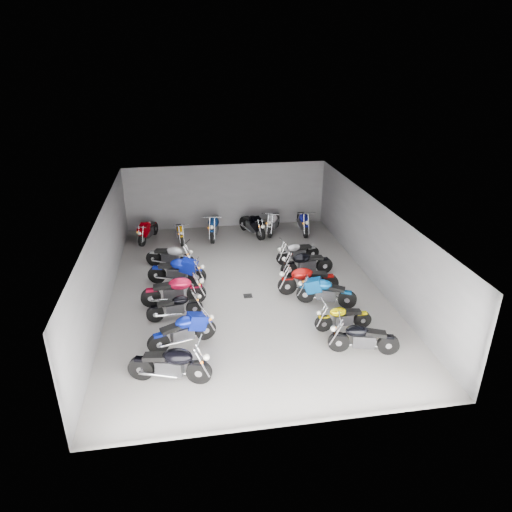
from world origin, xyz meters
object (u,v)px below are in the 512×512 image
object	(u,v)px
motorcycle_right_e	(306,263)
motorcycle_back_a	(148,231)
motorcycle_left_a	(170,364)
motorcycle_right_c	(326,292)
drain_grate	(248,296)
motorcycle_left_f	(171,256)
motorcycle_back_d	(252,225)
motorcycle_left_c	(176,307)
motorcycle_right_d	(308,280)
motorcycle_back_b	(180,232)
motorcycle_back_f	(303,222)
motorcycle_left_e	(177,271)
motorcycle_left_d	(174,291)
motorcycle_right_f	(297,252)
motorcycle_right_b	(343,317)
motorcycle_left_b	(183,331)
motorcycle_back_e	(273,222)
motorcycle_back_c	(214,226)

from	to	relation	value
motorcycle_right_e	motorcycle_back_a	size ratio (longest dim) A/B	1.08
motorcycle_left_a	motorcycle_right_c	world-z (taller)	motorcycle_left_a
drain_grate	motorcycle_left_f	xyz separation A→B (m)	(-2.82, 2.94, 0.50)
motorcycle_right_c	motorcycle_back_d	xyz separation A→B (m)	(-1.54, 7.06, 0.02)
motorcycle_left_c	motorcycle_right_d	distance (m)	4.94
motorcycle_back_b	motorcycle_back_f	world-z (taller)	motorcycle_back_f
drain_grate	motorcycle_left_e	distance (m)	2.95
motorcycle_left_c	motorcycle_left_e	bearing A→B (deg)	170.88
motorcycle_right_c	motorcycle_back_b	xyz separation A→B (m)	(-5.04, 6.84, -0.06)
motorcycle_left_d	motorcycle_back_f	size ratio (longest dim) A/B	1.00
motorcycle_left_c	motorcycle_right_f	distance (m)	6.35
motorcycle_left_f	motorcycle_back_f	world-z (taller)	motorcycle_back_f
motorcycle_right_d	motorcycle_back_a	distance (m)	8.74
motorcycle_left_a	motorcycle_right_b	bearing A→B (deg)	122.16
motorcycle_back_a	motorcycle_back_f	bearing A→B (deg)	-160.90
motorcycle_left_a	motorcycle_right_d	bearing A→B (deg)	145.38
motorcycle_right_b	motorcycle_right_e	distance (m)	4.01
motorcycle_right_e	motorcycle_left_c	bearing A→B (deg)	110.17
motorcycle_right_e	motorcycle_right_b	bearing A→B (deg)	176.74
motorcycle_left_b	motorcycle_back_e	xyz separation A→B (m)	(4.56, 8.98, 0.01)
motorcycle_back_a	drain_grate	bearing A→B (deg)	142.40
motorcycle_left_b	motorcycle_right_f	bearing A→B (deg)	117.62
motorcycle_left_a	motorcycle_right_f	distance (m)	8.73
motorcycle_left_d	motorcycle_back_b	world-z (taller)	motorcycle_left_d
motorcycle_left_a	motorcycle_left_d	world-z (taller)	motorcycle_left_a
drain_grate	motorcycle_right_d	xyz separation A→B (m)	(2.22, -0.12, 0.55)
motorcycle_back_b	motorcycle_right_b	bearing A→B (deg)	115.54
motorcycle_right_c	motorcycle_back_f	world-z (taller)	motorcycle_back_f
motorcycle_right_f	motorcycle_back_c	size ratio (longest dim) A/B	0.82
motorcycle_left_a	motorcycle_left_c	xyz separation A→B (m)	(0.12, 3.23, -0.10)
motorcycle_left_a	motorcycle_back_b	size ratio (longest dim) A/B	1.22
motorcycle_back_b	motorcycle_left_b	bearing A→B (deg)	84.51
motorcycle_left_d	motorcycle_right_f	world-z (taller)	motorcycle_left_d
motorcycle_right_f	motorcycle_back_e	distance (m)	3.64
motorcycle_back_a	motorcycle_back_f	xyz separation A→B (m)	(7.54, -0.08, 0.05)
motorcycle_left_f	motorcycle_back_d	bearing A→B (deg)	150.22
drain_grate	motorcycle_left_a	distance (m)	5.18
motorcycle_back_c	motorcycle_right_f	bearing A→B (deg)	143.61
motorcycle_right_f	motorcycle_back_c	world-z (taller)	motorcycle_back_c
motorcycle_right_c	motorcycle_back_a	distance (m)	9.70
motorcycle_back_d	motorcycle_back_c	bearing A→B (deg)	-24.16
motorcycle_left_c	motorcycle_right_d	xyz separation A→B (m)	(4.84, 1.02, 0.09)
motorcycle_back_b	motorcycle_back_d	size ratio (longest dim) A/B	0.89
motorcycle_left_c	motorcycle_back_d	world-z (taller)	motorcycle_back_d
motorcycle_right_b	motorcycle_back_f	world-z (taller)	motorcycle_back_f
motorcycle_right_f	motorcycle_back_f	size ratio (longest dim) A/B	0.85
drain_grate	motorcycle_left_b	bearing A→B (deg)	-130.85
motorcycle_left_c	motorcycle_left_a	bearing A→B (deg)	-9.56
motorcycle_right_e	motorcycle_back_d	distance (m)	4.89
drain_grate	motorcycle_back_d	world-z (taller)	motorcycle_back_d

